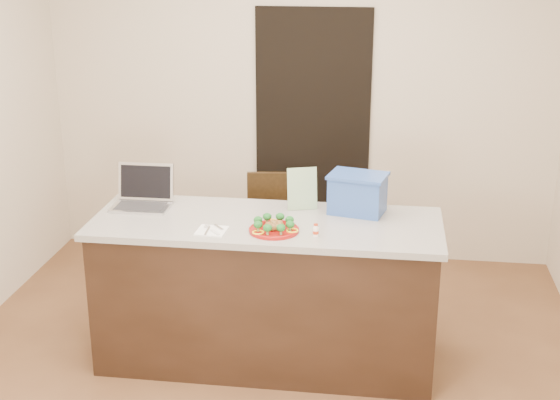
# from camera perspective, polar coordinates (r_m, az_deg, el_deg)

# --- Properties ---
(ground) EXTENTS (4.00, 4.00, 0.00)m
(ground) POSITION_cam_1_polar(r_m,az_deg,el_deg) (4.77, -1.44, -12.99)
(ground) COLOR brown
(ground) RESTS_ON ground
(room_shell) EXTENTS (4.00, 4.00, 4.00)m
(room_shell) POSITION_cam_1_polar(r_m,az_deg,el_deg) (4.15, -1.62, 6.37)
(room_shell) COLOR white
(room_shell) RESTS_ON ground
(doorway) EXTENTS (0.90, 0.02, 2.00)m
(doorway) POSITION_cam_1_polar(r_m,az_deg,el_deg) (6.19, 2.39, 4.70)
(doorway) COLOR black
(doorway) RESTS_ON ground
(island) EXTENTS (2.06, 0.76, 0.92)m
(island) POSITION_cam_1_polar(r_m,az_deg,el_deg) (4.76, -0.99, -6.68)
(island) COLOR black
(island) RESTS_ON ground
(plate) EXTENTS (0.29, 0.29, 0.02)m
(plate) POSITION_cam_1_polar(r_m,az_deg,el_deg) (4.42, -0.44, -2.18)
(plate) COLOR maroon
(plate) RESTS_ON island
(meatballs) EXTENTS (0.12, 0.11, 0.04)m
(meatballs) POSITION_cam_1_polar(r_m,az_deg,el_deg) (4.40, -0.40, -1.86)
(meatballs) COLOR brown
(meatballs) RESTS_ON plate
(broccoli) EXTENTS (0.24, 0.24, 0.04)m
(broccoli) POSITION_cam_1_polar(r_m,az_deg,el_deg) (4.40, -0.45, -1.63)
(broccoli) COLOR #144E1C
(broccoli) RESTS_ON plate
(pepper_rings) EXTENTS (0.25, 0.26, 0.01)m
(pepper_rings) POSITION_cam_1_polar(r_m,az_deg,el_deg) (4.41, -0.45, -2.06)
(pepper_rings) COLOR yellow
(pepper_rings) RESTS_ON plate
(napkin) EXTENTS (0.17, 0.17, 0.01)m
(napkin) POSITION_cam_1_polar(r_m,az_deg,el_deg) (4.44, -5.02, -2.25)
(napkin) COLOR white
(napkin) RESTS_ON island
(fork) EXTENTS (0.03, 0.16, 0.00)m
(fork) POSITION_cam_1_polar(r_m,az_deg,el_deg) (4.45, -5.25, -2.11)
(fork) COLOR silver
(fork) RESTS_ON napkin
(knife) EXTENTS (0.08, 0.17, 0.01)m
(knife) POSITION_cam_1_polar(r_m,az_deg,el_deg) (4.42, -4.69, -2.25)
(knife) COLOR silver
(knife) RESTS_ON napkin
(yogurt_bottle) EXTENTS (0.03, 0.03, 0.07)m
(yogurt_bottle) POSITION_cam_1_polar(r_m,az_deg,el_deg) (4.35, 2.63, -2.28)
(yogurt_bottle) COLOR white
(yogurt_bottle) RESTS_ON island
(laptop) EXTENTS (0.35, 0.28, 0.25)m
(laptop) POSITION_cam_1_polar(r_m,az_deg,el_deg) (4.90, -9.97, 0.39)
(laptop) COLOR silver
(laptop) RESTS_ON island
(leaflet) EXTENTS (0.19, 0.09, 0.26)m
(leaflet) POSITION_cam_1_polar(r_m,az_deg,el_deg) (4.73, 1.63, 0.83)
(leaflet) COLOR silver
(leaflet) RESTS_ON island
(blue_box) EXTENTS (0.38, 0.31, 0.24)m
(blue_box) POSITION_cam_1_polar(r_m,az_deg,el_deg) (4.70, 5.70, 0.50)
(blue_box) COLOR #2C50A1
(blue_box) RESTS_ON island
(chair) EXTENTS (0.44, 0.45, 0.91)m
(chair) POSITION_cam_1_polar(r_m,az_deg,el_deg) (5.57, -0.48, -2.15)
(chair) COLOR #33210F
(chair) RESTS_ON ground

